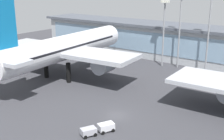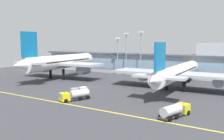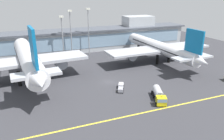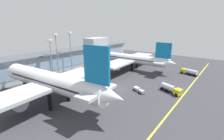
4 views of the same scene
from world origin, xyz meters
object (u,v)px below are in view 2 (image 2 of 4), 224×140
object	(u,v)px
baggage_tug_near	(175,110)
service_truck_far	(79,89)
apron_light_mast_west	(126,47)
apron_light_mast_east	(141,47)
apron_light_mast_centre	(117,50)
airliner_near_right	(178,73)
airliner_near_left	(61,62)
fuel_tanker_truck	(74,95)

from	to	relation	value
baggage_tug_near	service_truck_far	size ratio (longest dim) A/B	1.65
apron_light_mast_west	apron_light_mast_east	world-z (taller)	apron_light_mast_east
service_truck_far	apron_light_mast_centre	bearing A→B (deg)	39.91
baggage_tug_near	apron_light_mast_centre	size ratio (longest dim) A/B	0.50
apron_light_mast_west	apron_light_mast_centre	world-z (taller)	apron_light_mast_west
airliner_near_right	service_truck_far	xyz separation A→B (m)	(-27.30, -20.86, -5.26)
airliner_near_right	service_truck_far	bearing A→B (deg)	125.32
airliner_near_right	service_truck_far	world-z (taller)	airliner_near_right
airliner_near_left	fuel_tanker_truck	xyz separation A→B (m)	(32.56, -28.62, -6.03)
airliner_near_right	apron_light_mast_centre	xyz separation A→B (m)	(-37.36, 21.32, 6.73)
apron_light_mast_centre	fuel_tanker_truck	bearing A→B (deg)	-72.07
airliner_near_right	apron_light_mast_east	size ratio (longest dim) A/B	2.44
apron_light_mast_centre	apron_light_mast_east	world-z (taller)	apron_light_mast_east
airliner_near_left	baggage_tug_near	distance (m)	68.34
fuel_tanker_truck	apron_light_mast_east	size ratio (longest dim) A/B	0.43
service_truck_far	apron_light_mast_west	xyz separation A→B (m)	(-5.92, 43.63, 13.27)
apron_light_mast_centre	apron_light_mast_east	bearing A→B (deg)	4.35
fuel_tanker_truck	service_truck_far	xyz separation A→B (m)	(-6.96, 10.41, -0.72)
service_truck_far	apron_light_mast_east	bearing A→B (deg)	23.36
fuel_tanker_truck	baggage_tug_near	size ratio (longest dim) A/B	0.99
airliner_near_left	apron_light_mast_west	world-z (taller)	apron_light_mast_west
fuel_tanker_truck	apron_light_mast_centre	xyz separation A→B (m)	(-17.02, 52.59, 11.27)
airliner_near_left	airliner_near_right	size ratio (longest dim) A/B	1.00
airliner_near_right	fuel_tanker_truck	bearing A→B (deg)	144.90
baggage_tug_near	apron_light_mast_east	bearing A→B (deg)	49.55
airliner_near_left	airliner_near_right	world-z (taller)	airliner_near_left
fuel_tanker_truck	apron_light_mast_west	bearing A→B (deg)	-144.73
baggage_tug_near	apron_light_mast_centre	distance (m)	70.73
baggage_tug_near	apron_light_mast_west	xyz separation A→B (m)	(-42.27, 53.62, 12.55)
airliner_near_right	apron_light_mast_west	distance (m)	41.06
airliner_near_left	fuel_tanker_truck	size ratio (longest dim) A/B	5.74
apron_light_mast_west	apron_light_mast_east	distance (m)	8.31
apron_light_mast_centre	airliner_near_right	bearing A→B (deg)	-29.72
airliner_near_right	apron_light_mast_west	xyz separation A→B (m)	(-33.22, 22.77, 8.01)
apron_light_mast_east	baggage_tug_near	bearing A→B (deg)	-57.39
fuel_tanker_truck	service_truck_far	distance (m)	12.54
airliner_near_left	apron_light_mast_centre	xyz separation A→B (m)	(15.55, 23.98, 5.24)
fuel_tanker_truck	baggage_tug_near	world-z (taller)	same
airliner_near_right	apron_light_mast_centre	distance (m)	43.53
airliner_near_right	service_truck_far	distance (m)	34.76
apron_light_mast_centre	service_truck_far	bearing A→B (deg)	-76.59
airliner_near_right	baggage_tug_near	world-z (taller)	airliner_near_right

